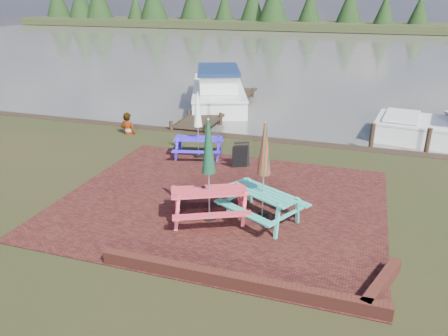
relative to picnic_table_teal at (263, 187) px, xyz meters
name	(u,v)px	position (x,y,z in m)	size (l,w,h in m)	color
ground	(210,218)	(-1.34, -0.38, -0.93)	(120.00, 120.00, 0.00)	black
paving	(221,202)	(-1.34, 0.62, -0.92)	(9.00, 7.50, 0.02)	black
brick_wall	(269,282)	(0.81, -2.79, -0.78)	(6.21, 1.79, 0.30)	#4C1E16
water	(333,51)	(-1.34, 36.62, -0.93)	(120.00, 60.00, 0.02)	#48453D
far_treeline	(352,8)	(-1.34, 65.62, 2.35)	(120.00, 10.00, 8.10)	black
picnic_table_teal	(263,187)	(0.00, 0.00, 0.00)	(2.49, 2.40, 2.65)	teal
picnic_table_red	(209,186)	(-1.33, -0.40, 0.02)	(2.51, 2.41, 2.72)	#CB3441
picnic_table_blue	(198,135)	(-3.29, 3.88, -0.10)	(2.02, 1.88, 2.37)	#331CD3
chalkboard	(241,155)	(-1.56, 3.38, -0.50)	(0.56, 0.69, 0.84)	black
jetty	(220,106)	(-4.84, 10.90, -0.82)	(1.76, 9.08, 1.00)	black
boat_jetty	(218,91)	(-5.53, 12.64, -0.45)	(5.27, 8.35, 2.29)	silver
person	(127,113)	(-7.13, 5.54, -0.01)	(0.67, 0.44, 1.83)	gray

